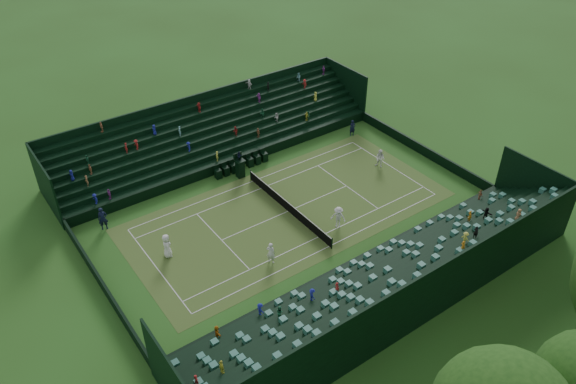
% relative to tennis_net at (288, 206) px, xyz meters
% --- Properties ---
extents(ground, '(160.00, 160.00, 0.00)m').
position_rel_tennis_net_xyz_m(ground, '(0.00, 0.00, -0.53)').
color(ground, '#2C571B').
rests_on(ground, ground).
extents(court_surface, '(12.97, 26.77, 0.01)m').
position_rel_tennis_net_xyz_m(court_surface, '(0.00, 0.00, -0.52)').
color(court_surface, '#337928').
rests_on(court_surface, ground).
extents(perimeter_wall_north, '(17.17, 0.20, 1.00)m').
position_rel_tennis_net_xyz_m(perimeter_wall_north, '(0.00, 15.88, -0.03)').
color(perimeter_wall_north, black).
rests_on(perimeter_wall_north, ground).
extents(perimeter_wall_south, '(17.17, 0.20, 1.00)m').
position_rel_tennis_net_xyz_m(perimeter_wall_south, '(0.00, -15.88, -0.03)').
color(perimeter_wall_south, black).
rests_on(perimeter_wall_south, ground).
extents(perimeter_wall_east, '(0.20, 31.77, 1.00)m').
position_rel_tennis_net_xyz_m(perimeter_wall_east, '(8.48, 0.00, -0.03)').
color(perimeter_wall_east, black).
rests_on(perimeter_wall_east, ground).
extents(perimeter_wall_west, '(0.20, 31.77, 1.00)m').
position_rel_tennis_net_xyz_m(perimeter_wall_west, '(-8.48, 0.00, -0.03)').
color(perimeter_wall_west, black).
rests_on(perimeter_wall_west, ground).
extents(north_grandstand, '(6.60, 32.00, 4.90)m').
position_rel_tennis_net_xyz_m(north_grandstand, '(12.66, 0.00, 1.02)').
color(north_grandstand, black).
rests_on(north_grandstand, ground).
extents(south_grandstand, '(6.60, 32.00, 4.90)m').
position_rel_tennis_net_xyz_m(south_grandstand, '(-12.66, 0.00, 1.02)').
color(south_grandstand, black).
rests_on(south_grandstand, ground).
extents(tennis_net, '(11.67, 0.10, 1.06)m').
position_rel_tennis_net_xyz_m(tennis_net, '(0.00, 0.00, 0.00)').
color(tennis_net, black).
rests_on(tennis_net, ground).
extents(umpire_chair, '(0.84, 0.84, 2.64)m').
position_rel_tennis_net_xyz_m(umpire_chair, '(-6.80, -0.49, 0.60)').
color(umpire_chair, black).
rests_on(umpire_chair, ground).
extents(courtside_chairs, '(0.58, 5.55, 1.26)m').
position_rel_tennis_net_xyz_m(courtside_chairs, '(-7.78, 0.27, -0.05)').
color(courtside_chairs, black).
rests_on(courtside_chairs, ground).
extents(player_near_west, '(1.08, 0.81, 2.01)m').
position_rel_tennis_net_xyz_m(player_near_west, '(-0.75, -10.59, 0.48)').
color(player_near_west, white).
rests_on(player_near_west, ground).
extents(player_near_east, '(0.81, 0.75, 1.86)m').
position_rel_tennis_net_xyz_m(player_near_east, '(4.35, -4.66, 0.40)').
color(player_near_east, white).
rests_on(player_near_east, ground).
extents(player_far_west, '(1.07, 0.97, 1.80)m').
position_rel_tennis_net_xyz_m(player_far_west, '(-0.64, 10.98, 0.37)').
color(player_far_west, white).
rests_on(player_far_west, ground).
extents(player_far_east, '(1.42, 1.31, 1.91)m').
position_rel_tennis_net_xyz_m(player_far_east, '(3.97, 2.10, 0.43)').
color(player_far_east, white).
rests_on(player_far_east, ground).
extents(line_judge_north, '(0.57, 0.71, 1.68)m').
position_rel_tennis_net_xyz_m(line_judge_north, '(-6.66, 12.81, 0.32)').
color(line_judge_north, black).
rests_on(line_judge_north, ground).
extents(line_judge_south, '(0.63, 0.82, 2.01)m').
position_rel_tennis_net_xyz_m(line_judge_south, '(-6.71, -13.30, 0.48)').
color(line_judge_south, black).
rests_on(line_judge_south, ground).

